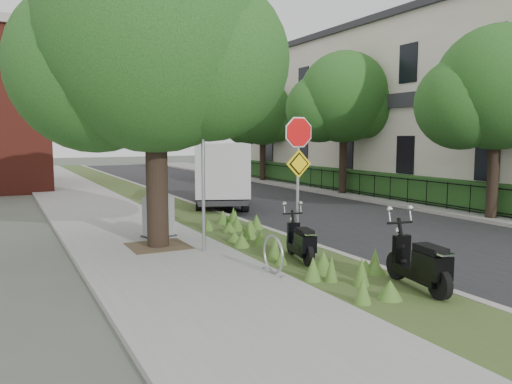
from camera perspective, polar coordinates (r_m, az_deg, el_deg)
ground at (r=11.87m, az=12.06°, el=-7.30°), size 120.00×120.00×0.00m
sidewalk_near at (r=19.33m, az=-17.82°, el=-2.01°), size 3.50×60.00×0.12m
verge at (r=19.96m, az=-10.01°, el=-1.54°), size 2.00×60.00×0.12m
kerb_near at (r=20.27m, az=-7.32°, el=-1.36°), size 0.20×60.00×0.13m
road at (r=21.72m, az=1.39°, el=-0.96°), size 7.00×60.00×0.01m
kerb_far at (r=23.58m, az=8.87°, el=-0.30°), size 0.20×60.00×0.13m
footpath_far at (r=24.62m, az=12.07°, el=-0.10°), size 3.20×60.00×0.12m
street_tree_main at (r=12.36m, az=-12.03°, el=15.67°), size 6.21×5.54×7.66m
bare_post at (r=11.48m, az=-6.06°, el=3.06°), size 0.08×0.08×4.00m
bike_hoop at (r=9.77m, az=1.99°, el=-7.13°), size 0.06×0.78×0.77m
sign_assembly at (r=11.20m, az=4.87°, el=4.04°), size 0.94×0.08×3.22m
fence_far at (r=23.94m, az=10.25°, el=1.23°), size 0.04×24.00×1.00m
hedge_far at (r=24.37m, az=11.55°, el=1.29°), size 1.00×24.00×1.10m
terrace_houses at (r=26.72m, az=17.81°, el=9.04°), size 7.40×26.40×8.20m
far_tree_a at (r=18.05m, az=25.61°, el=10.06°), size 4.60×4.10×6.22m
far_tree_b at (r=23.78m, az=9.85°, el=10.12°), size 4.83×4.31×6.56m
far_tree_c at (r=30.51m, az=0.63°, el=8.59°), size 4.37×3.89×5.93m
scooter_near at (r=9.09m, az=18.65°, el=-8.30°), size 0.56×1.76×0.84m
scooter_far at (r=10.71m, az=5.31°, el=-6.08°), size 0.54×1.51×0.73m
box_truck at (r=19.43m, az=-4.09°, el=2.30°), size 3.37×5.08×2.15m
utility_cabinet at (r=13.53m, az=-11.09°, el=-2.84°), size 0.91×0.71×1.08m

